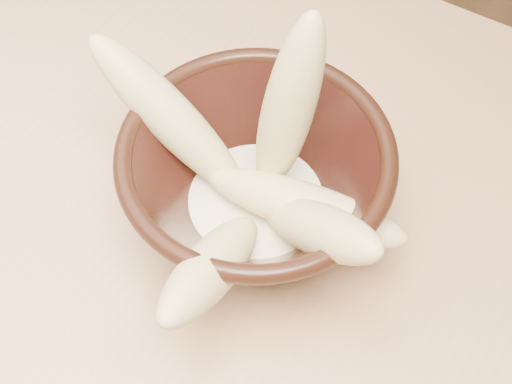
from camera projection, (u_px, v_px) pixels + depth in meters
table at (190, 300)px, 0.66m from camera, size 1.20×0.80×0.75m
bowl at (256, 185)px, 0.55m from camera, size 0.21×0.21×0.11m
milk_puddle at (256, 204)px, 0.58m from camera, size 0.12×0.12×0.02m
banana_upright at (288, 109)px, 0.51m from camera, size 0.06×0.08×0.18m
banana_left at (170, 117)px, 0.55m from camera, size 0.15×0.04×0.14m
banana_right at (319, 229)px, 0.50m from camera, size 0.14×0.09×0.12m
banana_across at (304, 207)px, 0.54m from camera, size 0.17×0.06×0.05m
banana_front at (212, 267)px, 0.49m from camera, size 0.06×0.16×0.12m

